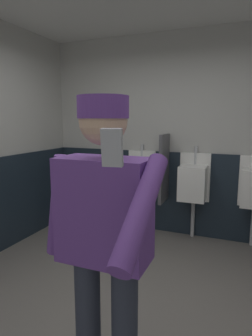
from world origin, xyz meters
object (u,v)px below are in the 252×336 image
urinal_left (139,178)px  person (104,233)px  urinal_middle (193,182)px  cell_phone (112,148)px

urinal_left → person: person is taller
urinal_middle → person: person is taller
urinal_left → cell_phone: cell_phone is taller
person → cell_phone: size_ratio=15.45×
urinal_left → cell_phone: bearing=-71.7°
urinal_middle → cell_phone: (0.24, -2.99, 0.73)m
urinal_left → cell_phone: (0.99, -2.99, 0.73)m
urinal_left → person: 2.60m
person → urinal_middle: bearing=88.9°
person → cell_phone: (0.28, -0.50, 0.49)m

